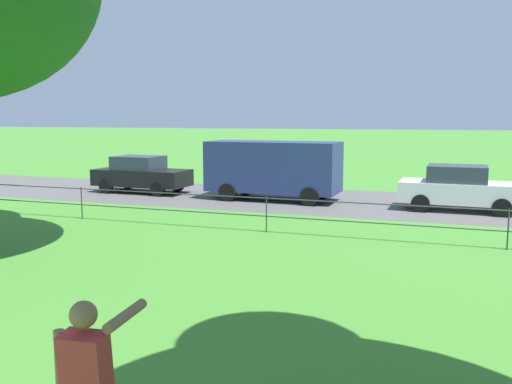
{
  "coord_description": "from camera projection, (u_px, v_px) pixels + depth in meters",
  "views": [
    {
      "loc": [
        4.57,
        -0.07,
        3.14
      ],
      "look_at": [
        1.54,
        8.57,
        1.88
      ],
      "focal_mm": 37.99,
      "sensor_mm": 36.0,
      "label": 1
    }
  ],
  "objects": [
    {
      "name": "panel_van_left",
      "position": [
        274.0,
        167.0,
        20.66
      ],
      "size": [
        5.05,
        2.2,
        2.24
      ],
      "color": "navy",
      "rests_on": "ground"
    },
    {
      "name": "car_black_right",
      "position": [
        141.0,
        174.0,
        22.79
      ],
      "size": [
        4.04,
        1.89,
        1.54
      ],
      "color": "black",
      "rests_on": "ground"
    },
    {
      "name": "car_white_far_right",
      "position": [
        460.0,
        188.0,
        18.31
      ],
      "size": [
        4.06,
        1.92,
        1.54
      ],
      "color": "silver",
      "rests_on": "ground"
    },
    {
      "name": "street_strip",
      "position": [
        317.0,
        200.0,
        20.76
      ],
      "size": [
        80.0,
        6.62,
        0.01
      ],
      "primitive_type": "cube",
      "color": "#565454",
      "rests_on": "ground"
    },
    {
      "name": "park_fence",
      "position": [
        266.0,
        208.0,
        14.84
      ],
      "size": [
        36.42,
        0.04,
        1.0
      ],
      "color": "#333833",
      "rests_on": "ground"
    }
  ]
}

